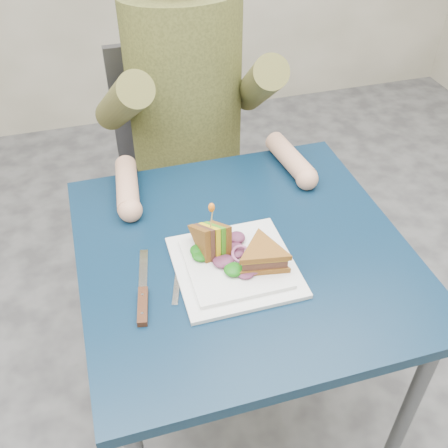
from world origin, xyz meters
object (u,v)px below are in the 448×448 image
object	(u,v)px
chair	(183,162)
knife	(143,299)
sandwich_flat	(263,256)
sandwich_upright	(212,240)
table	(243,272)
fork	(178,275)
diner	(185,73)
plate	(235,265)

from	to	relation	value
chair	knife	size ratio (longest dim) A/B	4.21
sandwich_flat	sandwich_upright	world-z (taller)	sandwich_upright
chair	table	bearing A→B (deg)	-90.00
sandwich_upright	fork	bearing A→B (deg)	-159.14
table	diner	size ratio (longest dim) A/B	1.01
table	chair	bearing A→B (deg)	90.00
plate	knife	size ratio (longest dim) A/B	1.18
chair	diner	distance (m)	0.39
fork	sandwich_flat	bearing A→B (deg)	-11.70
sandwich_flat	knife	distance (m)	0.27
diner	sandwich_upright	world-z (taller)	diner
plate	sandwich_flat	distance (m)	0.07
table	knife	xyz separation A→B (m)	(-0.25, -0.09, 0.09)
table	chair	xyz separation A→B (m)	(0.00, 0.67, -0.11)
table	diner	bearing A→B (deg)	90.00
chair	fork	distance (m)	0.75
sandwich_upright	knife	size ratio (longest dim) A/B	0.60
plate	sandwich_upright	bearing A→B (deg)	130.55
diner	chair	bearing A→B (deg)	90.00
fork	knife	distance (m)	0.10
sandwich_upright	knife	bearing A→B (deg)	-154.23
chair	diner	world-z (taller)	diner
sandwich_flat	table	bearing A→B (deg)	101.57
chair	plate	bearing A→B (deg)	-93.06
plate	sandwich_flat	size ratio (longest dim) A/B	1.75
chair	sandwich_upright	xyz separation A→B (m)	(-0.08, -0.68, 0.24)
table	knife	world-z (taller)	knife
table	knife	distance (m)	0.28
sandwich_upright	knife	distance (m)	0.20
sandwich_flat	fork	size ratio (longest dim) A/B	0.85
chair	knife	world-z (taller)	chair
knife	chair	bearing A→B (deg)	71.86
plate	sandwich_upright	size ratio (longest dim) A/B	1.96
plate	knife	distance (m)	0.21
fork	table	bearing A→B (deg)	14.77
sandwich_flat	knife	size ratio (longest dim) A/B	0.67
diner	knife	size ratio (longest dim) A/B	3.37
table	knife	bearing A→B (deg)	-159.47
chair	sandwich_flat	world-z (taller)	chair
knife	table	bearing A→B (deg)	20.53
sandwich_upright	fork	distance (m)	0.11
table	fork	xyz separation A→B (m)	(-0.16, -0.04, 0.08)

